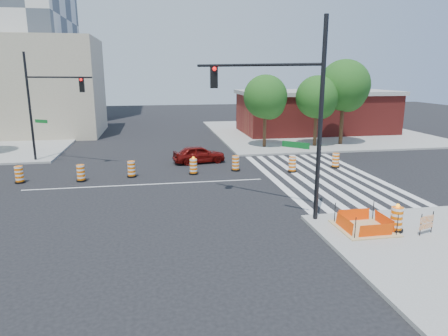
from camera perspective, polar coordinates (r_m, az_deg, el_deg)
The scene contains 22 objects.
ground at distance 24.21m, azimuth -10.95°, elevation -2.33°, with size 120.00×120.00×0.00m, color black.
sidewalk_ne at distance 45.31m, azimuth 12.78°, elevation 5.01°, with size 22.00×22.00×0.15m, color gray.
crosswalk_east at distance 26.35m, azimuth 13.59°, elevation -1.15°, with size 6.75×13.50×0.01m.
lane_centerline at distance 24.20m, azimuth -10.95°, elevation -2.31°, with size 14.00×0.12×0.01m, color silver.
excavation_pit at distance 17.77m, azimuth 19.37°, elevation -7.98°, with size 2.20×2.20×0.90m.
brick_storefront at distance 45.05m, azimuth 12.93°, elevation 7.83°, with size 16.50×8.50×4.60m.
beige_midrise at distance 47.04m, azimuth -25.95°, elevation 10.34°, with size 14.00×10.00×10.00m, color tan.
red_coupe at distance 29.39m, azimuth -3.60°, elevation 1.99°, with size 1.53×3.81×1.30m, color #5D0A08.
signal_pole_se at distance 18.00m, azimuth 8.32°, elevation 9.45°, with size 4.79×4.63×8.61m.
signal_pole_nw at distance 31.21m, azimuth -24.13°, elevation 9.17°, with size 5.03×3.29×7.78m.
pit_drum at distance 17.86m, azimuth 23.41°, elevation -6.82°, with size 0.60×0.60×1.18m.
barricade at distance 18.05m, azimuth 26.98°, elevation -6.93°, with size 0.75×0.27×0.91m.
tree_north_c at distance 34.83m, azimuth 5.98°, elevation 9.74°, with size 3.73×3.73×6.35m.
tree_north_d at distance 36.09m, azimuth 13.18°, elevation 9.52°, with size 3.69×3.69×6.28m.
tree_north_e at distance 37.55m, azimuth 16.81°, elevation 10.86°, with size 4.50×4.50×7.65m.
median_drum_1 at distance 26.98m, azimuth -27.20°, elevation -0.91°, with size 0.60×0.60×1.02m.
median_drum_2 at distance 25.89m, azimuth -19.76°, elevation -0.76°, with size 0.60×0.60×1.02m.
median_drum_3 at distance 26.03m, azimuth -13.07°, elevation -0.22°, with size 0.60×0.60×1.02m.
median_drum_4 at distance 26.13m, azimuth -4.39°, elevation 0.16°, with size 0.60×0.60×1.18m.
median_drum_5 at distance 26.99m, azimuth 1.67°, elevation 0.61°, with size 0.60×0.60×1.02m.
median_drum_6 at distance 27.00m, azimuth 9.73°, elevation 0.42°, with size 0.60×0.60×1.02m.
median_drum_7 at distance 28.91m, azimuth 15.66°, elevation 0.98°, with size 0.60×0.60×1.02m.
Camera 1 is at (0.53, -23.31, 6.50)m, focal length 32.00 mm.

